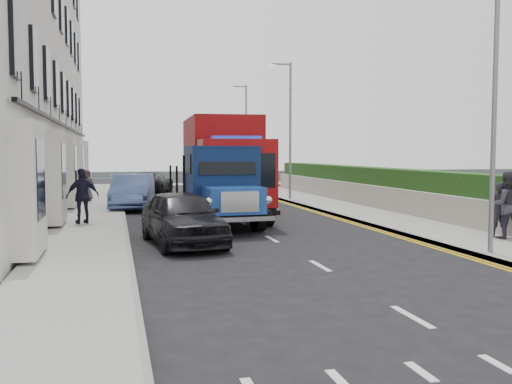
# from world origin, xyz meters

# --- Properties ---
(ground) EXTENTS (120.00, 120.00, 0.00)m
(ground) POSITION_xyz_m (0.00, 0.00, 0.00)
(ground) COLOR black
(ground) RESTS_ON ground
(pavement_west) EXTENTS (2.40, 38.00, 0.12)m
(pavement_west) POSITION_xyz_m (-5.20, 9.00, 0.06)
(pavement_west) COLOR gray
(pavement_west) RESTS_ON ground
(pavement_east) EXTENTS (2.60, 38.00, 0.12)m
(pavement_east) POSITION_xyz_m (5.30, 9.00, 0.06)
(pavement_east) COLOR gray
(pavement_east) RESTS_ON ground
(promenade) EXTENTS (30.00, 2.50, 0.12)m
(promenade) POSITION_xyz_m (0.00, 29.00, 0.06)
(promenade) COLOR gray
(promenade) RESTS_ON ground
(sea_plane) EXTENTS (120.00, 120.00, 0.00)m
(sea_plane) POSITION_xyz_m (0.00, 60.00, 0.00)
(sea_plane) COLOR slate
(sea_plane) RESTS_ON ground
(garden_east) EXTENTS (1.45, 28.00, 1.75)m
(garden_east) POSITION_xyz_m (7.21, 9.00, 0.90)
(garden_east) COLOR #B2AD9E
(garden_east) RESTS_ON ground
(seafront_railing) EXTENTS (13.00, 0.08, 1.11)m
(seafront_railing) POSITION_xyz_m (0.00, 28.20, 0.58)
(seafront_railing) COLOR #59B2A5
(seafront_railing) RESTS_ON ground
(lamp_near) EXTENTS (1.23, 0.18, 7.00)m
(lamp_near) POSITION_xyz_m (4.18, -2.00, 4.00)
(lamp_near) COLOR slate
(lamp_near) RESTS_ON ground
(lamp_mid) EXTENTS (1.23, 0.18, 7.00)m
(lamp_mid) POSITION_xyz_m (4.18, 14.00, 4.00)
(lamp_mid) COLOR slate
(lamp_mid) RESTS_ON ground
(lamp_far) EXTENTS (1.23, 0.18, 7.00)m
(lamp_far) POSITION_xyz_m (4.18, 24.00, 4.00)
(lamp_far) COLOR slate
(lamp_far) RESTS_ON ground
(bedford_lorry) EXTENTS (2.61, 5.76, 2.65)m
(bedford_lorry) POSITION_xyz_m (-1.02, 4.50, 1.22)
(bedford_lorry) COLOR black
(bedford_lorry) RESTS_ON ground
(red_lorry) EXTENTS (2.76, 7.43, 3.84)m
(red_lorry) POSITION_xyz_m (-0.31, 7.84, 2.05)
(red_lorry) COLOR black
(red_lorry) RESTS_ON ground
(parked_car_front) EXTENTS (2.26, 4.54, 1.49)m
(parked_car_front) POSITION_xyz_m (-2.60, 1.69, 0.74)
(parked_car_front) COLOR black
(parked_car_front) RESTS_ON ground
(parked_car_mid) EXTENTS (2.19, 4.80, 1.53)m
(parked_car_mid) POSITION_xyz_m (-3.60, 12.00, 0.76)
(parked_car_mid) COLOR #4D69A6
(parked_car_mid) RESTS_ON ground
(parked_car_rear) EXTENTS (2.29, 4.57, 1.28)m
(parked_car_rear) POSITION_xyz_m (-3.60, 18.00, 0.64)
(parked_car_rear) COLOR #A7A7AC
(parked_car_rear) RESTS_ON ground
(seafront_car_left) EXTENTS (3.49, 5.24, 1.34)m
(seafront_car_left) POSITION_xyz_m (-2.32, 21.47, 0.67)
(seafront_car_left) COLOR black
(seafront_car_left) RESTS_ON ground
(seafront_car_right) EXTENTS (2.29, 4.27, 1.38)m
(seafront_car_right) POSITION_xyz_m (1.05, 20.00, 0.69)
(seafront_car_right) COLOR #ACABB0
(seafront_car_right) RESTS_ON ground
(pedestrian_east_near) EXTENTS (0.66, 0.56, 1.55)m
(pedestrian_east_near) POSITION_xyz_m (6.10, 0.11, 0.89)
(pedestrian_east_near) COLOR black
(pedestrian_east_near) RESTS_ON pavement_east
(pedestrian_east_far) EXTENTS (1.11, 1.00, 1.86)m
(pedestrian_east_far) POSITION_xyz_m (6.10, -0.20, 1.05)
(pedestrian_east_far) COLOR #312E38
(pedestrian_east_far) RESTS_ON pavement_east
(pedestrian_west_near) EXTENTS (1.17, 0.78, 1.85)m
(pedestrian_west_near) POSITION_xyz_m (-5.42, 6.12, 1.05)
(pedestrian_west_near) COLOR black
(pedestrian_west_near) RESTS_ON pavement_west
(pedestrian_west_far) EXTENTS (0.82, 0.61, 1.54)m
(pedestrian_west_far) POSITION_xyz_m (-5.70, 15.12, 0.89)
(pedestrian_west_far) COLOR #433430
(pedestrian_west_far) RESTS_ON pavement_west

